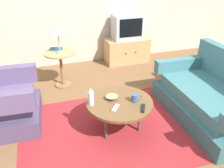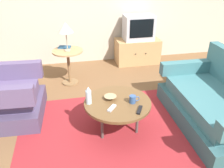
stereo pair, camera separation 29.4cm
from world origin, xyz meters
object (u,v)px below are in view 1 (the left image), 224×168
Objects in this scene: couch at (213,99)px; side_table at (61,62)px; coffee_table at (120,103)px; tv_remote_silver at (115,108)px; armchair at (0,104)px; book at (56,49)px; mug at (135,98)px; bowl at (112,98)px; tv_remote_dark at (143,108)px; vase at (91,97)px; tv_stand at (127,50)px; television at (127,27)px; table_lamp at (58,30)px.

side_table is at bearing 50.83° from couch.
tv_remote_silver is at bearing -126.65° from coffee_table.
armchair is 4.05× the size of book.
couch is at bearing -28.05° from book.
bowl is (-0.26, 0.14, -0.03)m from mug.
armchair is 5.67× the size of tv_remote_dark.
side_table is 2.70× the size of vase.
side_table is (0.92, 0.87, 0.13)m from armchair.
side_table is at bearing -154.59° from tv_stand.
armchair is 1.58× the size of television.
bowl is at bearing -57.32° from book.
coffee_table is 1.66m from table_lamp.
tv_remote_silver is (-0.02, -0.22, -0.01)m from bowl.
book is at bearing -125.24° from tv_remote_silver.
couch is 10.38× the size of bowl.
book is at bearing 142.69° from armchair.
tv_stand is at bearing 58.81° from vase.
vase is (-1.29, -2.13, 0.28)m from tv_stand.
mug is at bearing -108.73° from television.
table_lamp is at bearing 97.89° from vase.
book is (-1.94, 1.74, 0.35)m from couch.
bowl is at bearing -147.59° from tv_remote_silver.
couch is (2.81, -0.72, -0.03)m from armchair.
book is at bearing -160.27° from television.
vase is 1.75× the size of mug.
couch is 1.79× the size of tv_stand.
couch is at bearing -40.05° from side_table.
tv_remote_silver is at bearing -164.12° from mug.
couch is 1.72m from vase.
coffee_table is 0.39m from vase.
television is 1.26× the size of table_lamp.
mug is (0.73, -1.50, -0.54)m from table_lamp.
table_lamp reaches higher than television.
coffee_table is at bearing -113.31° from television.
coffee_table is 1.56m from side_table.
book is (-1.53, -0.55, -0.13)m from television.
television is at bearing 33.66° from book.
tv_stand is 6.91× the size of mug.
book reaches higher than tv_remote_dark.
couch is at bearing -5.53° from coffee_table.
tv_stand is (2.40, 1.58, -0.06)m from armchair.
tv_stand is at bearing 33.83° from book.
armchair is at bearing -146.66° from tv_stand.
side_table is 1.69m from mug.
vase reaches higher than book.
vase is (0.19, -1.40, -0.48)m from table_lamp.
table_lamp is (-0.55, 1.44, 0.62)m from coffee_table.
book is at bearing 110.37° from coffee_table.
couch is 2.38m from television.
tv_remote_silver is (-1.44, -0.01, 0.15)m from couch.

